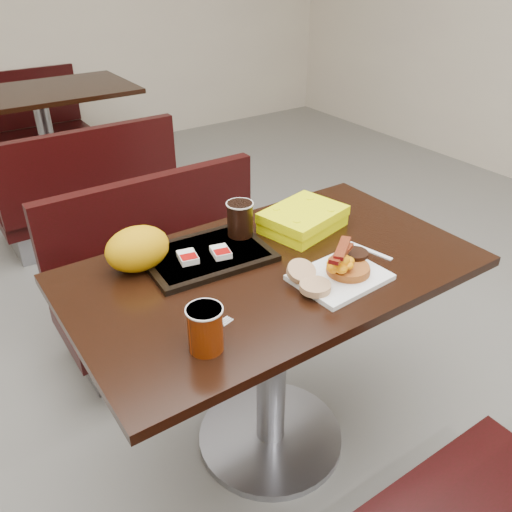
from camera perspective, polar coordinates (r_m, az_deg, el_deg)
floor at (r=2.06m, az=1.54°, el=-19.10°), size 6.00×7.00×0.01m
table_near at (r=1.79m, az=1.71°, el=-11.33°), size 1.20×0.70×0.75m
bench_near_n at (r=2.28m, az=-8.64°, el=-1.72°), size 1.00×0.46×0.72m
table_far at (r=3.94m, az=-21.48°, el=10.95°), size 1.20×0.70×0.75m
bench_far_s at (r=3.30m, az=-18.17°, el=7.64°), size 1.00×0.46×0.72m
bench_far_n at (r=4.60m, az=-23.82°, el=12.95°), size 1.00×0.46×0.72m
platter at (r=1.51m, az=9.04°, el=-2.28°), size 0.26×0.21×0.01m
pancake_stack at (r=1.52m, az=9.94°, el=-1.29°), size 0.16×0.16×0.03m
sausage_patty at (r=1.56m, az=10.68°, el=0.26°), size 0.09×0.09×0.01m
scrambled_eggs at (r=1.48m, az=9.19°, el=-0.66°), size 0.09×0.08×0.05m
bacon_strips at (r=1.46m, az=9.22°, el=0.42°), size 0.17×0.14×0.01m
muffin_bottom at (r=1.43m, az=6.41°, el=-3.32°), size 0.11×0.11×0.02m
muffin_top at (r=1.47m, az=4.90°, el=-1.67°), size 0.09×0.09×0.05m
coffee_cup_near at (r=1.23m, az=-5.50°, el=-7.86°), size 0.10×0.10×0.11m
fork at (r=1.31m, az=-5.15°, el=-8.30°), size 0.13×0.06×0.00m
knife at (r=1.67m, az=11.87°, el=0.69°), size 0.05×0.18×0.00m
condiment_syrup at (r=1.57m, az=-2.39°, el=-0.58°), size 0.04×0.03×0.01m
condiment_ketchup at (r=1.57m, az=-3.23°, el=-0.56°), size 0.05×0.04×0.01m
tray at (r=1.60m, az=-5.39°, el=0.11°), size 0.39×0.29×0.02m
hashbrown_sleeve_left at (r=1.56m, az=-7.38°, el=-0.13°), size 0.07×0.08×0.02m
hashbrown_sleeve_right at (r=1.58m, az=-3.83°, el=0.43°), size 0.06×0.08×0.02m
coffee_cup_far at (r=1.67m, az=-1.74°, el=4.01°), size 0.10×0.10×0.11m
clamshell at (r=1.76m, az=5.11°, el=3.97°), size 0.30×0.25×0.07m
paper_bag at (r=1.55m, az=-12.67°, el=0.77°), size 0.23×0.19×0.13m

